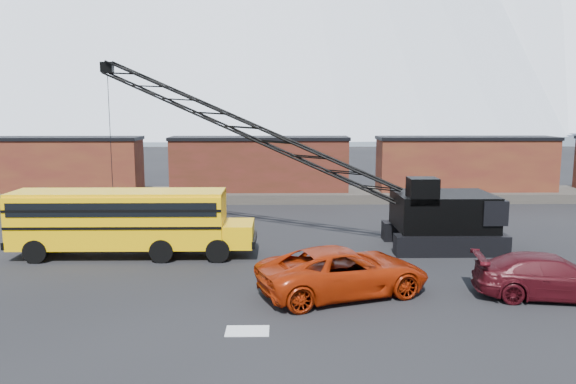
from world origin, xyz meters
name	(u,v)px	position (x,y,z in m)	size (l,w,h in m)	color
ground	(240,291)	(0.00, 0.00, 0.00)	(160.00, 160.00, 0.00)	black
gravel_berm	(260,195)	(0.00, 22.00, 0.35)	(120.00, 5.00, 0.70)	#4C463E
boxcar_west_near	(51,164)	(-16.00, 22.00, 2.76)	(13.70, 3.10, 4.17)	#4D1916
boxcar_mid	(260,164)	(0.00, 22.00, 2.76)	(13.70, 3.10, 4.17)	#541D17
boxcar_east_near	(465,164)	(16.00, 22.00, 2.76)	(13.70, 3.10, 4.17)	#4D1916
snow_patch	(247,331)	(0.50, -4.00, 0.01)	(1.40, 0.90, 0.02)	silver
school_bus	(127,220)	(-5.78, 5.27, 1.79)	(11.65, 2.65, 3.19)	#ECAE04
red_pickup	(344,271)	(3.99, -0.45, 0.92)	(3.06, 6.63, 1.84)	#9D2407
maroon_suv	(551,277)	(11.78, -0.95, 0.82)	(2.30, 5.67, 1.65)	#3D0A11
crawler_crane	(253,132)	(0.09, 9.73, 5.80)	(21.73, 8.50, 9.95)	black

